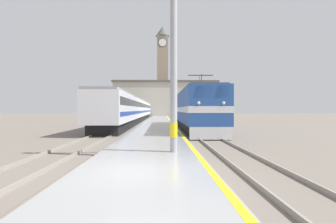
% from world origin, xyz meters
% --- Properties ---
extents(ground_plane, '(200.00, 200.00, 0.00)m').
position_xyz_m(ground_plane, '(0.00, 30.00, 0.00)').
color(ground_plane, '#70665B').
extents(platform, '(4.09, 140.00, 0.28)m').
position_xyz_m(platform, '(0.00, 25.00, 0.14)').
color(platform, '#999999').
rests_on(platform, ground).
extents(rail_track_near, '(2.84, 140.00, 0.16)m').
position_xyz_m(rail_track_near, '(3.68, 25.00, 0.03)').
color(rail_track_near, '#70665B').
rests_on(rail_track_near, ground).
extents(rail_track_far, '(2.83, 140.00, 0.16)m').
position_xyz_m(rail_track_far, '(-3.93, 25.00, 0.03)').
color(rail_track_far, '#70665B').
rests_on(rail_track_far, ground).
extents(locomotive_train, '(2.92, 18.67, 4.83)m').
position_xyz_m(locomotive_train, '(3.68, 18.29, 1.97)').
color(locomotive_train, black).
rests_on(locomotive_train, ground).
extents(passenger_train, '(2.92, 52.27, 3.64)m').
position_xyz_m(passenger_train, '(-3.93, 36.95, 1.97)').
color(passenger_train, black).
rests_on(passenger_train, ground).
extents(catenary_mast, '(2.98, 0.31, 7.71)m').
position_xyz_m(catenary_mast, '(1.10, 3.19, 4.09)').
color(catenary_mast, '#9E9EA3').
rests_on(catenary_mast, platform).
extents(clock_tower, '(4.43, 4.43, 29.19)m').
position_xyz_m(clock_tower, '(0.85, 78.23, 15.37)').
color(clock_tower, gray).
rests_on(clock_tower, ground).
extents(station_building, '(29.35, 10.16, 10.02)m').
position_xyz_m(station_building, '(1.62, 68.44, 5.03)').
color(station_building, '#B7B2A3').
rests_on(station_building, ground).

